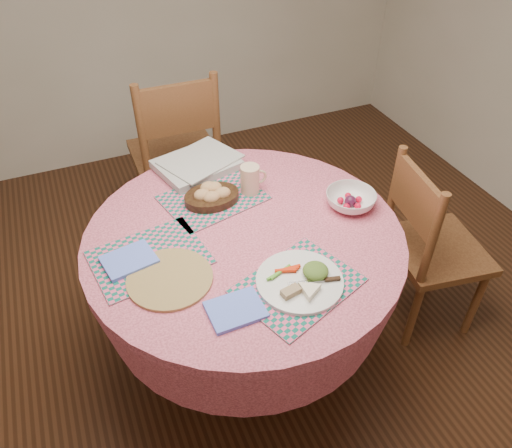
# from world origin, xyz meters

# --- Properties ---
(ground) EXTENTS (4.00, 4.00, 0.00)m
(ground) POSITION_xyz_m (0.00, 0.00, 0.00)
(ground) COLOR #331C0F
(ground) RESTS_ON ground
(dining_table) EXTENTS (1.24, 1.24, 0.75)m
(dining_table) POSITION_xyz_m (0.00, 0.00, 0.56)
(dining_table) COLOR pink
(dining_table) RESTS_ON ground
(chair_right) EXTENTS (0.46, 0.48, 0.91)m
(chair_right) POSITION_xyz_m (0.86, -0.11, 0.47)
(chair_right) COLOR brown
(chair_right) RESTS_ON ground
(chair_back) EXTENTS (0.48, 0.46, 1.02)m
(chair_back) POSITION_xyz_m (0.00, 1.03, 0.53)
(chair_back) COLOR brown
(chair_back) RESTS_ON ground
(placemat_front) EXTENTS (0.48, 0.42, 0.01)m
(placemat_front) POSITION_xyz_m (0.07, -0.33, 0.75)
(placemat_front) COLOR #116556
(placemat_front) RESTS_ON dining_table
(placemat_left) EXTENTS (0.44, 0.35, 0.01)m
(placemat_left) POSITION_xyz_m (-0.37, 0.01, 0.75)
(placemat_left) COLOR #116556
(placemat_left) RESTS_ON dining_table
(placemat_back) EXTENTS (0.46, 0.38, 0.01)m
(placemat_back) POSITION_xyz_m (-0.04, 0.26, 0.75)
(placemat_back) COLOR #116556
(placemat_back) RESTS_ON dining_table
(wicker_trivet) EXTENTS (0.30, 0.30, 0.01)m
(wicker_trivet) POSITION_xyz_m (-0.33, -0.13, 0.76)
(wicker_trivet) COLOR olive
(wicker_trivet) RESTS_ON dining_table
(napkin_near) EXTENTS (0.18, 0.14, 0.01)m
(napkin_near) POSITION_xyz_m (-0.17, -0.35, 0.76)
(napkin_near) COLOR #6380FF
(napkin_near) RESTS_ON dining_table
(napkin_far) EXTENTS (0.20, 0.17, 0.01)m
(napkin_far) POSITION_xyz_m (-0.44, 0.01, 0.76)
(napkin_far) COLOR #6380FF
(napkin_far) RESTS_ON placemat_left
(dinner_plate) EXTENTS (0.30, 0.30, 0.05)m
(dinner_plate) POSITION_xyz_m (0.08, -0.33, 0.77)
(dinner_plate) COLOR white
(dinner_plate) RESTS_ON placemat_front
(bread_bowl) EXTENTS (0.23, 0.23, 0.08)m
(bread_bowl) POSITION_xyz_m (-0.05, 0.24, 0.79)
(bread_bowl) COLOR black
(bread_bowl) RESTS_ON placemat_back
(latte_mug) EXTENTS (0.12, 0.08, 0.12)m
(latte_mug) POSITION_xyz_m (0.13, 0.24, 0.82)
(latte_mug) COLOR beige
(latte_mug) RESTS_ON placemat_back
(fruit_bowl) EXTENTS (0.22, 0.22, 0.06)m
(fruit_bowl) POSITION_xyz_m (0.46, -0.01, 0.78)
(fruit_bowl) COLOR white
(fruit_bowl) RESTS_ON dining_table
(newspaper_stack) EXTENTS (0.41, 0.36, 0.04)m
(newspaper_stack) POSITION_xyz_m (-0.03, 0.50, 0.78)
(newspaper_stack) COLOR silver
(newspaper_stack) RESTS_ON dining_table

